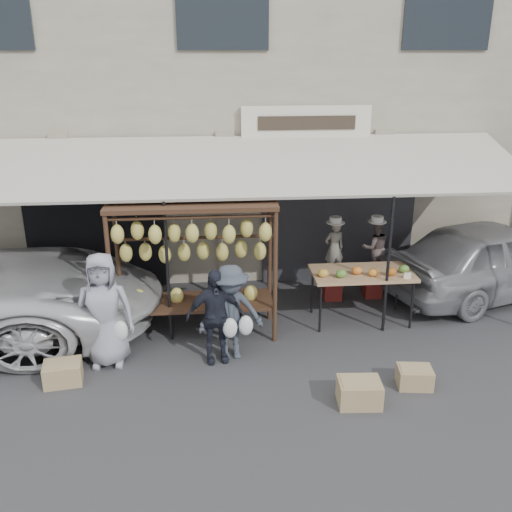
% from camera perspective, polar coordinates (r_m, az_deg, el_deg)
% --- Properties ---
extents(ground_plane, '(90.00, 90.00, 0.00)m').
position_cam_1_polar(ground_plane, '(8.42, -1.91, -11.73)').
color(ground_plane, '#2D2D30').
extents(shophouse, '(24.00, 6.15, 7.30)m').
position_cam_1_polar(shophouse, '(13.67, -3.67, 16.74)').
color(shophouse, '#B1A48E').
rests_on(shophouse, ground_plane).
extents(awning, '(10.00, 2.35, 2.92)m').
position_cam_1_polar(awning, '(9.61, -2.80, 8.88)').
color(awning, beige).
rests_on(awning, ground_plane).
extents(banana_rack, '(2.60, 0.90, 2.24)m').
position_cam_1_polar(banana_rack, '(8.92, -6.30, 1.22)').
color(banana_rack, '#331E13').
rests_on(banana_rack, ground_plane).
extents(produce_table, '(1.70, 0.90, 1.04)m').
position_cam_1_polar(produce_table, '(9.72, 10.63, -1.80)').
color(produce_table, tan).
rests_on(produce_table, ground_plane).
extents(vendor_left, '(0.44, 0.34, 1.06)m').
position_cam_1_polar(vendor_left, '(10.50, 7.81, 0.71)').
color(vendor_left, slate).
rests_on(vendor_left, stool_left).
extents(vendor_right, '(0.54, 0.43, 1.07)m').
position_cam_1_polar(vendor_right, '(10.73, 11.83, 0.81)').
color(vendor_right, '#61514E').
rests_on(vendor_right, stool_right).
extents(customer_left, '(0.86, 0.58, 1.74)m').
position_cam_1_polar(customer_left, '(8.57, -14.96, -5.25)').
color(customer_left, '#9494A1').
rests_on(customer_left, ground_plane).
extents(customer_mid, '(0.90, 0.49, 1.46)m').
position_cam_1_polar(customer_mid, '(8.45, -4.15, -6.01)').
color(customer_mid, '#20232F').
rests_on(customer_mid, ground_plane).
extents(customer_right, '(1.02, 0.66, 1.49)m').
position_cam_1_polar(customer_right, '(8.50, -2.55, -5.68)').
color(customer_right, '#373E48').
rests_on(customer_right, ground_plane).
extents(stool_left, '(0.40, 0.40, 0.46)m').
position_cam_1_polar(stool_left, '(10.77, 7.62, -3.11)').
color(stool_left, maroon).
rests_on(stool_left, ground_plane).
extents(stool_right, '(0.32, 0.32, 0.44)m').
position_cam_1_polar(stool_right, '(11.00, 11.55, -2.89)').
color(stool_right, maroon).
rests_on(stool_right, ground_plane).
extents(crate_near_a, '(0.58, 0.46, 0.34)m').
position_cam_1_polar(crate_near_a, '(7.84, 10.29, -13.28)').
color(crate_near_a, tan).
rests_on(crate_near_a, ground_plane).
extents(crate_near_b, '(0.51, 0.41, 0.28)m').
position_cam_1_polar(crate_near_b, '(8.38, 15.57, -11.59)').
color(crate_near_b, tan).
rests_on(crate_near_b, ground_plane).
extents(crate_far, '(0.57, 0.46, 0.31)m').
position_cam_1_polar(crate_far, '(8.59, -18.74, -11.02)').
color(crate_far, tan).
rests_on(crate_far, ground_plane).
extents(sedan, '(4.61, 2.99, 1.46)m').
position_cam_1_polar(sedan, '(11.58, 22.70, -0.19)').
color(sedan, gray).
rests_on(sedan, ground_plane).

